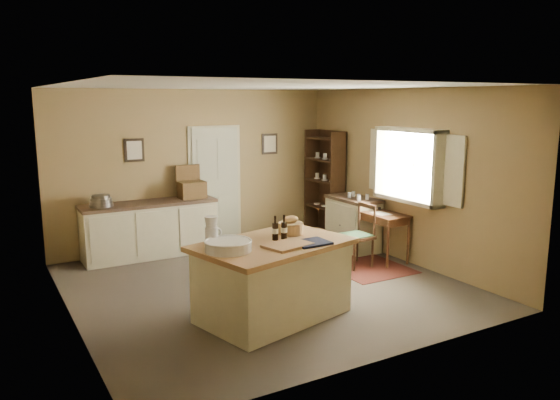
# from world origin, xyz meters

# --- Properties ---
(ground) EXTENTS (5.00, 5.00, 0.00)m
(ground) POSITION_xyz_m (0.00, 0.00, 0.00)
(ground) COLOR brown
(ground) RESTS_ON ground
(wall_back) EXTENTS (5.00, 0.10, 2.70)m
(wall_back) POSITION_xyz_m (0.00, 2.50, 1.35)
(wall_back) COLOR olive
(wall_back) RESTS_ON ground
(wall_front) EXTENTS (5.00, 0.10, 2.70)m
(wall_front) POSITION_xyz_m (0.00, -2.50, 1.35)
(wall_front) COLOR olive
(wall_front) RESTS_ON ground
(wall_left) EXTENTS (0.10, 5.00, 2.70)m
(wall_left) POSITION_xyz_m (-2.50, 0.00, 1.35)
(wall_left) COLOR olive
(wall_left) RESTS_ON ground
(wall_right) EXTENTS (0.10, 5.00, 2.70)m
(wall_right) POSITION_xyz_m (2.50, 0.00, 1.35)
(wall_right) COLOR olive
(wall_right) RESTS_ON ground
(ceiling) EXTENTS (5.00, 5.00, 0.00)m
(ceiling) POSITION_xyz_m (0.00, 0.00, 2.70)
(ceiling) COLOR silver
(ceiling) RESTS_ON wall_back
(door) EXTENTS (0.97, 0.06, 2.11)m
(door) POSITION_xyz_m (0.35, 2.47, 1.05)
(door) COLOR #ADAF92
(door) RESTS_ON ground
(framed_prints) EXTENTS (2.82, 0.02, 0.38)m
(framed_prints) POSITION_xyz_m (0.20, 2.48, 1.72)
(framed_prints) COLOR black
(framed_prints) RESTS_ON ground
(window) EXTENTS (0.25, 1.99, 1.12)m
(window) POSITION_xyz_m (2.42, -0.20, 1.55)
(window) COLOR #B5B08E
(window) RESTS_ON ground
(work_island) EXTENTS (1.98, 1.54, 1.20)m
(work_island) POSITION_xyz_m (-0.43, -1.01, 0.48)
(work_island) COLOR #B5B08E
(work_island) RESTS_ON ground
(sideboard) EXTENTS (2.16, 0.61, 1.18)m
(sideboard) POSITION_xyz_m (-0.92, 2.20, 0.48)
(sideboard) COLOR #B5B08E
(sideboard) RESTS_ON ground
(rug) EXTENTS (1.12, 1.61, 0.01)m
(rug) POSITION_xyz_m (1.75, 0.13, 0.00)
(rug) COLOR #4D1713
(rug) RESTS_ON ground
(writing_desk) EXTENTS (0.49, 0.80, 0.82)m
(writing_desk) POSITION_xyz_m (2.20, 0.13, 0.66)
(writing_desk) COLOR #361D0F
(writing_desk) RESTS_ON ground
(desk_chair) EXTENTS (0.46, 0.46, 0.94)m
(desk_chair) POSITION_xyz_m (1.63, 0.07, 0.47)
(desk_chair) COLOR black
(desk_chair) RESTS_ON ground
(right_cabinet) EXTENTS (0.54, 0.97, 0.99)m
(right_cabinet) POSITION_xyz_m (2.20, 0.89, 0.46)
(right_cabinet) COLOR #B5B08E
(right_cabinet) RESTS_ON ground
(shelving_unit) EXTENTS (0.33, 0.89, 1.97)m
(shelving_unit) POSITION_xyz_m (2.35, 1.93, 0.98)
(shelving_unit) COLOR black
(shelving_unit) RESTS_ON ground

